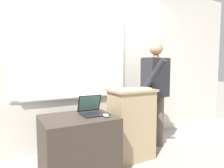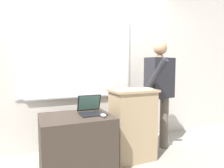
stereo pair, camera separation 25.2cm
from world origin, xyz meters
The scene contains 7 objects.
back_wall centered at (-0.01, 1.24, 1.35)m, with size 6.40×0.17×2.70m.
lectern_podium centered at (0.28, 0.47, 0.48)m, with size 0.59×0.42×0.95m.
side_desk centered at (-0.50, 0.40, 0.34)m, with size 0.81×0.65×0.68m.
person_presenter centered at (0.79, 0.58, 0.93)m, with size 0.60×0.58×1.61m.
laptop centered at (-0.31, 0.46, 0.74)m, with size 0.30×0.32×0.22m.
wireless_keyboard centered at (0.28, 0.42, 0.96)m, with size 0.46×0.15×0.02m.
computer_mouse_by_laptop centered at (-0.23, 0.24, 0.70)m, with size 0.06×0.10×0.03m.
Camera 2 is at (-1.00, -1.84, 1.24)m, focal length 32.00 mm.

